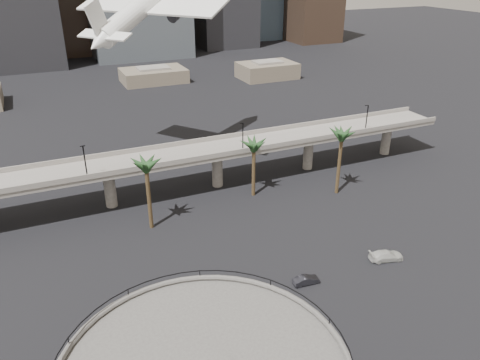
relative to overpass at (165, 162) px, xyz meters
name	(u,v)px	position (x,y,z in m)	size (l,w,h in m)	color
overpass	(165,162)	(0.00, 0.00, 0.00)	(130.00, 9.30, 14.70)	slate
palm_trees	(252,150)	(14.02, -10.35, 4.09)	(42.40, 10.40, 14.00)	#4B3920
low_buildings	(118,83)	(6.89, 87.30, -4.48)	(135.00, 27.50, 6.80)	#6A5F4E
airborne_jet	(151,0)	(3.56, 15.65, 28.50)	(31.80, 30.77, 17.94)	white
car_a	(213,316)	(-4.43, -37.49, -6.67)	(1.58, 3.92, 1.33)	#C3501B
car_b	(306,280)	(10.80, -35.98, -6.68)	(1.40, 4.01, 1.32)	black
car_c	(386,256)	(25.57, -35.92, -6.55)	(2.23, 5.48, 1.59)	beige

